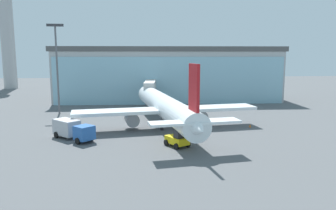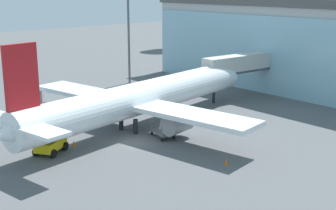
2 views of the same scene
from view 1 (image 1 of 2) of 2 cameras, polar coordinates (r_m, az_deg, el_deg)
name	(u,v)px [view 1 (image 1 of 2)]	position (r m, az deg, el deg)	size (l,w,h in m)	color
ground	(190,132)	(51.10, 3.89, -4.66)	(240.00, 240.00, 0.00)	#545659
terminal_building	(168,74)	(84.46, 0.05, 5.44)	(57.42, 16.06, 13.72)	#B0B0B0
jet_bridge	(151,86)	(73.71, -3.05, 3.26)	(3.58, 14.83, 6.11)	beige
control_tower	(7,24)	(127.23, -26.30, 12.46)	(7.99, 7.99, 37.26)	#AFAFAF
apron_light_mast	(57,61)	(68.86, -18.80, 7.29)	(3.20, 0.40, 17.74)	#59595E
airplane	(166,107)	(53.58, -0.43, -0.35)	(30.01, 37.55, 10.83)	white
catering_truck	(72,129)	(48.20, -16.35, -4.05)	(6.68, 6.75, 2.65)	#2659A5
baggage_cart	(191,124)	(54.15, 4.07, -3.34)	(3.11, 2.26, 1.50)	slate
pushback_tug	(178,139)	(42.81, 1.68, -5.98)	(3.38, 3.71, 2.30)	yellow
safety_cone_nose	(173,139)	(45.58, 0.92, -5.96)	(0.36, 0.36, 0.55)	orange
safety_cone_wingtip	(250,126)	(55.61, 14.10, -3.51)	(0.36, 0.36, 0.55)	orange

